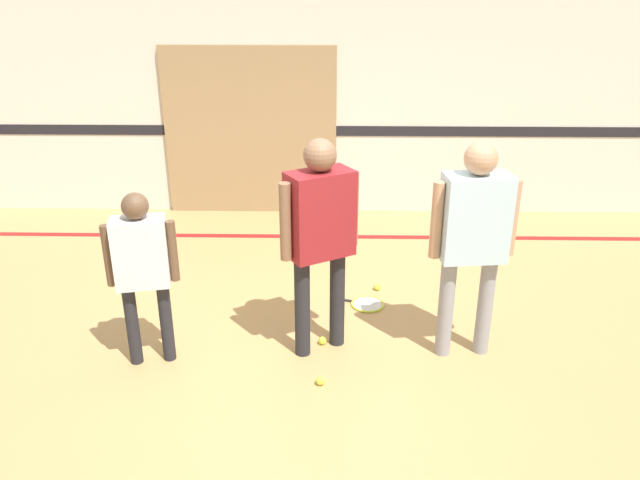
# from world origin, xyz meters

# --- Properties ---
(ground_plane) EXTENTS (16.00, 16.00, 0.00)m
(ground_plane) POSITION_xyz_m (0.00, 0.00, 0.00)
(ground_plane) COLOR tan
(wall_back) EXTENTS (16.00, 0.07, 3.20)m
(wall_back) POSITION_xyz_m (0.00, 3.35, 1.60)
(wall_back) COLOR silver
(wall_back) RESTS_ON ground_plane
(wall_panel) EXTENTS (2.07, 0.05, 2.02)m
(wall_panel) POSITION_xyz_m (-0.76, 3.29, 1.01)
(wall_panel) COLOR #9E7F56
(wall_panel) RESTS_ON ground_plane
(floor_stripe) EXTENTS (14.40, 0.10, 0.01)m
(floor_stripe) POSITION_xyz_m (0.00, 2.45, 0.00)
(floor_stripe) COLOR red
(floor_stripe) RESTS_ON ground_plane
(person_instructor) EXTENTS (0.57, 0.47, 1.71)m
(person_instructor) POSITION_xyz_m (0.14, 0.14, 1.06)
(person_instructor) COLOR #232328
(person_instructor) RESTS_ON ground_plane
(person_student_left) EXTENTS (0.51, 0.28, 1.37)m
(person_student_left) POSITION_xyz_m (-1.15, -0.06, 0.85)
(person_student_left) COLOR #232328
(person_student_left) RESTS_ON ground_plane
(person_student_right) EXTENTS (0.64, 0.31, 1.70)m
(person_student_right) POSITION_xyz_m (1.26, 0.11, 1.05)
(person_student_right) COLOR gray
(person_student_right) RESTS_ON ground_plane
(racket_spare_on_floor) EXTENTS (0.52, 0.39, 0.03)m
(racket_spare_on_floor) POSITION_xyz_m (0.55, 0.86, 0.01)
(racket_spare_on_floor) COLOR #C6D838
(racket_spare_on_floor) RESTS_ON ground_plane
(tennis_ball_near_instructor) EXTENTS (0.07, 0.07, 0.07)m
(tennis_ball_near_instructor) POSITION_xyz_m (0.15, -0.35, 0.03)
(tennis_ball_near_instructor) COLOR #CCE038
(tennis_ball_near_instructor) RESTS_ON ground_plane
(tennis_ball_by_spare_racket) EXTENTS (0.07, 0.07, 0.07)m
(tennis_ball_by_spare_racket) POSITION_xyz_m (0.67, 1.15, 0.03)
(tennis_ball_by_spare_racket) COLOR #CCE038
(tennis_ball_by_spare_racket) RESTS_ON ground_plane
(tennis_ball_stray_left) EXTENTS (0.07, 0.07, 0.07)m
(tennis_ball_stray_left) POSITION_xyz_m (0.16, 0.19, 0.03)
(tennis_ball_stray_left) COLOR #CCE038
(tennis_ball_stray_left) RESTS_ON ground_plane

